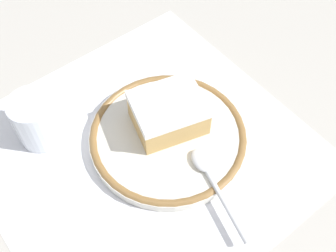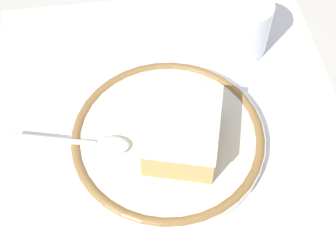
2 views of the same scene
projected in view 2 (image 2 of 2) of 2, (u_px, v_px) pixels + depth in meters
ground_plane at (170, 116)px, 0.59m from camera, size 2.40×2.40×0.00m
placemat at (170, 116)px, 0.59m from camera, size 0.43×0.42×0.00m
plate at (168, 138)px, 0.56m from camera, size 0.23×0.23×0.02m
cake_slice at (182, 130)px, 0.53m from camera, size 0.12×0.10×0.05m
spoon at (91, 143)px, 0.55m from camera, size 0.05×0.14×0.01m
cup at (244, 29)px, 0.63m from camera, size 0.07×0.07×0.07m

